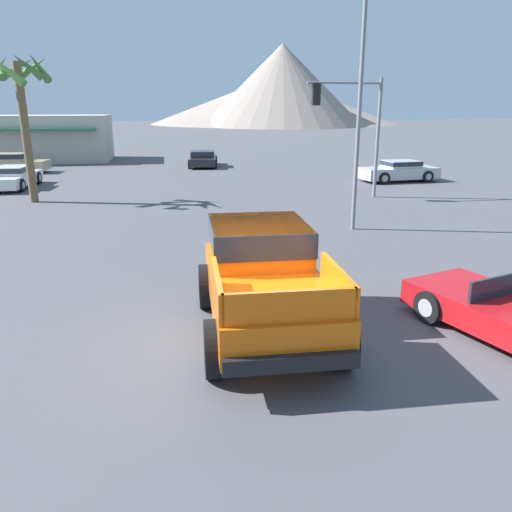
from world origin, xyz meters
TOP-DOWN VIEW (x-y plane):
  - ground_plane at (0.00, 0.00)m, footprint 320.00×320.00m
  - orange_pickup_truck at (0.17, 0.69)m, footprint 2.51×4.95m
  - parked_car_white at (-9.48, 19.92)m, footprint 2.07×4.57m
  - parked_car_dark at (1.05, 28.14)m, footprint 2.32×4.39m
  - parked_car_silver at (11.53, 18.73)m, footprint 4.52×2.17m
  - parked_car_tan at (-11.29, 26.65)m, footprint 4.36×2.16m
  - traffic_light_main at (6.72, 14.05)m, footprint 3.48×0.38m
  - street_lamp_post at (4.77, 8.04)m, footprint 0.90×0.24m
  - palm_tree_tall at (-7.49, 15.47)m, footprint 2.80×2.73m
  - storefront_building at (-11.98, 34.35)m, footprint 12.06×6.49m
  - distant_mountain_range at (-19.24, 116.74)m, footprint 153.37×66.45m

SIDE VIEW (x-z plane):
  - ground_plane at x=0.00m, z-range 0.00..0.00m
  - parked_car_dark at x=1.05m, z-range 0.02..1.12m
  - parked_car_white at x=-9.48m, z-range 0.02..1.16m
  - parked_car_silver at x=11.53m, z-range 0.02..1.20m
  - parked_car_tan at x=-11.29m, z-range 0.01..1.26m
  - orange_pickup_truck at x=0.17m, z-range 0.13..2.05m
  - storefront_building at x=-11.98m, z-range 0.00..3.50m
  - traffic_light_main at x=6.72m, z-range 1.06..6.42m
  - palm_tree_tall at x=-7.49m, z-range 1.59..7.95m
  - street_lamp_post at x=4.77m, z-range 0.78..8.83m
  - distant_mountain_range at x=-19.24m, z-range -1.92..18.88m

